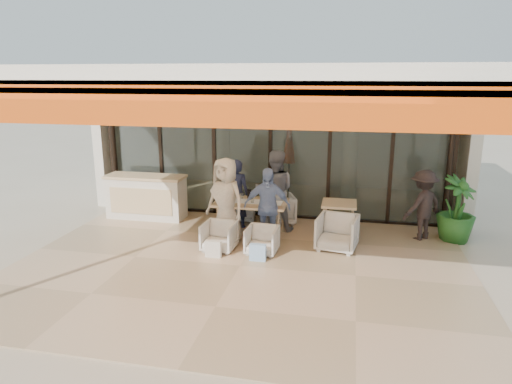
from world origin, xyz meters
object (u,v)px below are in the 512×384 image
at_px(host_counter, 146,197).
at_px(diner_grey, 275,191).
at_px(chair_near_left, 219,235).
at_px(standing_woman, 423,205).
at_px(diner_cream, 226,201).
at_px(diner_navy, 237,194).
at_px(side_chair, 337,231).
at_px(chair_near_right, 262,239).
at_px(side_table, 339,208).
at_px(potted_palm, 457,209).
at_px(dining_table, 251,204).
at_px(chair_far_right, 278,208).
at_px(diner_periwinkle, 267,207).
at_px(chair_far_left, 242,208).

distance_m(host_counter, diner_grey, 3.11).
bearing_deg(chair_near_left, standing_woman, 23.73).
height_order(diner_cream, standing_woman, diner_cream).
bearing_deg(diner_grey, host_counter, -10.67).
height_order(diner_navy, side_chair, diner_navy).
height_order(chair_near_right, side_table, side_table).
bearing_deg(side_chair, potted_palm, 32.45).
bearing_deg(side_table, chair_near_right, -137.78).
height_order(side_table, side_chair, side_chair).
xyz_separation_m(chair_near_right, potted_palm, (3.70, 1.49, 0.38)).
distance_m(diner_navy, diner_cream, 0.91).
bearing_deg(chair_near_left, dining_table, 70.15).
relative_size(chair_near_right, diner_navy, 0.38).
bearing_deg(chair_near_left, chair_far_right, 69.59).
height_order(chair_far_right, diner_periwinkle, diner_periwinkle).
distance_m(diner_cream, standing_woman, 3.99).
bearing_deg(chair_far_right, potted_palm, 153.74).
distance_m(side_table, potted_palm, 2.34).
bearing_deg(side_chair, chair_near_left, -158.02).
bearing_deg(diner_grey, chair_far_right, -96.80).
bearing_deg(diner_cream, chair_far_right, 80.84).
xyz_separation_m(chair_far_right, potted_palm, (3.70, -0.41, 0.31)).
bearing_deg(dining_table, potted_palm, 7.42).
bearing_deg(chair_far_right, diner_grey, 69.99).
xyz_separation_m(diner_grey, side_table, (1.38, -0.15, -0.25)).
bearing_deg(diner_grey, diner_cream, 40.18).
distance_m(host_counter, chair_far_left, 2.27).
bearing_deg(diner_navy, chair_far_left, -86.30).
height_order(chair_far_right, chair_near_right, chair_far_right).
distance_m(chair_far_left, diner_periwinkle, 1.70).
xyz_separation_m(chair_far_right, standing_woman, (3.04, -0.47, 0.37)).
height_order(chair_near_right, diner_periwinkle, diner_periwinkle).
bearing_deg(chair_far_right, standing_woman, 151.27).
bearing_deg(potted_palm, chair_near_left, -161.79).
bearing_deg(chair_near_right, diner_periwinkle, 93.55).
relative_size(diner_cream, diner_periwinkle, 1.10).
bearing_deg(host_counter, standing_woman, -1.63).
bearing_deg(side_table, standing_woman, 6.34).
relative_size(host_counter, chair_near_left, 2.97).
xyz_separation_m(host_counter, side_table, (4.46, -0.36, 0.11)).
xyz_separation_m(diner_navy, side_chair, (2.22, -0.90, -0.39)).
bearing_deg(potted_palm, diner_navy, -178.81).
xyz_separation_m(chair_near_left, standing_woman, (3.88, 1.43, 0.42)).
bearing_deg(chair_far_right, dining_table, 45.58).
bearing_deg(side_table, chair_near_left, -150.60).
xyz_separation_m(chair_far_right, chair_near_left, (-0.84, -1.90, -0.06)).
height_order(chair_near_left, standing_woman, standing_woman).
distance_m(side_chair, potted_palm, 2.55).
relative_size(host_counter, side_table, 2.48).
height_order(chair_near_left, potted_palm, potted_palm).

